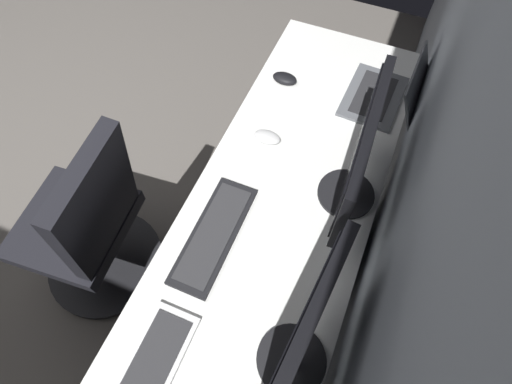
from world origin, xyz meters
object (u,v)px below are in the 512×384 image
laptop_leftmost (390,94)px  mouse_main (267,137)px  keyboard_spare (214,234)px  office_chair (90,231)px  monitor_secondary (359,156)px  mouse_spare (285,78)px  drawer_pedestal (286,240)px  keyboard_main (145,381)px  monitor_primary (298,343)px

laptop_leftmost → mouse_main: 0.53m
keyboard_spare → office_chair: bearing=-82.5°
monitor_secondary → office_chair: size_ratio=0.55×
monitor_secondary → mouse_spare: (-0.43, -0.39, -0.22)m
monitor_secondary → laptop_leftmost: 0.52m
mouse_main → drawer_pedestal: bearing=41.9°
keyboard_main → monitor_primary: bearing=120.6°
monitor_secondary → keyboard_spare: bearing=-47.9°
keyboard_main → office_chair: (-0.40, -0.57, -0.28)m
drawer_pedestal → keyboard_spare: (0.24, -0.19, 0.39)m
keyboard_spare → mouse_main: 0.44m
drawer_pedestal → monitor_primary: size_ratio=1.44×
drawer_pedestal → mouse_spare: bearing=-156.4°
mouse_spare → office_chair: 1.02m
monitor_secondary → mouse_main: bearing=-108.9°
laptop_leftmost → keyboard_spare: (0.81, -0.39, -0.04)m
keyboard_spare → laptop_leftmost: bearing=154.1°
keyboard_main → drawer_pedestal: bearing=166.3°
monitor_secondary → mouse_main: (-0.12, -0.34, -0.22)m
laptop_leftmost → keyboard_main: (1.28, -0.38, -0.04)m
monitor_primary → keyboard_spare: 0.52m
monitor_secondary → keyboard_main: bearing=-23.2°
keyboard_main → keyboard_spare: bearing=-178.2°
keyboard_main → monitor_secondary: bearing=156.8°
mouse_main → office_chair: size_ratio=0.11×
mouse_spare → office_chair: (0.83, -0.52, -0.29)m
drawer_pedestal → office_chair: size_ratio=0.72×
drawer_pedestal → keyboard_main: bearing=-13.7°
drawer_pedestal → office_chair: 0.82m
monitor_secondary → office_chair: bearing=-66.5°
monitor_primary → keyboard_spare: size_ratio=1.14×
laptop_leftmost → keyboard_spare: laptop_leftmost is taller
drawer_pedestal → mouse_main: size_ratio=6.68×
mouse_main → office_chair: (0.51, -0.57, -0.29)m
monitor_primary → monitor_secondary: size_ratio=0.90×
keyboard_spare → mouse_main: (-0.44, 0.01, 0.01)m
keyboard_main → office_chair: size_ratio=0.43×
drawer_pedestal → mouse_spare: 0.69m
drawer_pedestal → laptop_leftmost: bearing=160.3°
monitor_primary → laptop_leftmost: bearing=178.7°
monitor_primary → mouse_main: 0.83m
monitor_secondary → mouse_main: monitor_secondary is taller
keyboard_main → mouse_main: bearing=-179.9°
mouse_main → office_chair: office_chair is taller
laptop_leftmost → keyboard_spare: bearing=-25.9°
keyboard_main → office_chair: 0.75m
keyboard_main → mouse_spare: (-1.23, -0.05, 0.01)m
office_chair → mouse_spare: bearing=148.0°
drawer_pedestal → monitor_secondary: 0.64m
office_chair → monitor_primary: bearing=78.2°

